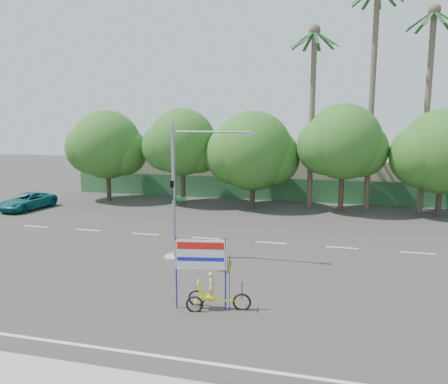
# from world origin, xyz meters

# --- Properties ---
(ground) EXTENTS (120.00, 120.00, 0.00)m
(ground) POSITION_xyz_m (0.00, 0.00, 0.00)
(ground) COLOR #33302D
(ground) RESTS_ON ground
(fence) EXTENTS (38.00, 0.08, 2.00)m
(fence) POSITION_xyz_m (0.00, 21.50, 1.00)
(fence) COLOR #336B3D
(fence) RESTS_ON ground
(building_left) EXTENTS (12.00, 8.00, 4.00)m
(building_left) POSITION_xyz_m (-10.00, 26.00, 2.00)
(building_left) COLOR #B3A88E
(building_left) RESTS_ON ground
(building_right) EXTENTS (14.00, 8.00, 3.60)m
(building_right) POSITION_xyz_m (8.00, 26.00, 1.80)
(building_right) COLOR #B3A88E
(building_right) RESTS_ON ground
(tree_far_left) EXTENTS (7.14, 6.00, 7.96)m
(tree_far_left) POSITION_xyz_m (-14.05, 18.00, 4.76)
(tree_far_left) COLOR #473828
(tree_far_left) RESTS_ON ground
(tree_left) EXTENTS (6.66, 5.60, 8.07)m
(tree_left) POSITION_xyz_m (-7.05, 18.00, 5.06)
(tree_left) COLOR #473828
(tree_left) RESTS_ON ground
(tree_center) EXTENTS (7.62, 6.40, 7.85)m
(tree_center) POSITION_xyz_m (-1.05, 18.00, 4.47)
(tree_center) COLOR #473828
(tree_center) RESTS_ON ground
(tree_right) EXTENTS (6.90, 5.80, 8.36)m
(tree_right) POSITION_xyz_m (5.95, 18.00, 5.24)
(tree_right) COLOR #473828
(tree_right) RESTS_ON ground
(tree_far_right) EXTENTS (7.38, 6.20, 7.94)m
(tree_far_right) POSITION_xyz_m (12.95, 18.00, 4.64)
(tree_far_right) COLOR #473828
(tree_far_right) RESTS_ON ground
(palm_tall) EXTENTS (3.73, 3.79, 17.45)m
(palm_tall) POSITION_xyz_m (8.00, 19.50, 10.46)
(palm_tall) COLOR #70604C
(palm_tall) RESTS_ON ground
(palm_mid) EXTENTS (3.73, 3.79, 15.45)m
(palm_mid) POSITION_xyz_m (12.00, 19.50, 9.40)
(palm_mid) COLOR #70604C
(palm_mid) RESTS_ON ground
(palm_short) EXTENTS (3.73, 3.79, 14.45)m
(palm_short) POSITION_xyz_m (3.50, 19.50, 8.86)
(palm_short) COLOR #70604C
(palm_short) RESTS_ON ground
(traffic_signal) EXTENTS (4.72, 1.10, 7.00)m
(traffic_signal) POSITION_xyz_m (-2.20, 3.98, 2.92)
(traffic_signal) COLOR gray
(traffic_signal) RESTS_ON ground
(trike_billboard) EXTENTS (2.87, 0.91, 2.85)m
(trike_billboard) POSITION_xyz_m (0.95, -1.58, 1.15)
(trike_billboard) COLOR black
(trike_billboard) RESTS_ON ground
(pickup_truck) EXTENTS (2.83, 5.02, 1.32)m
(pickup_truck) POSITION_xyz_m (-18.34, 12.76, 0.66)
(pickup_truck) COLOR #0E5F63
(pickup_truck) RESTS_ON ground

